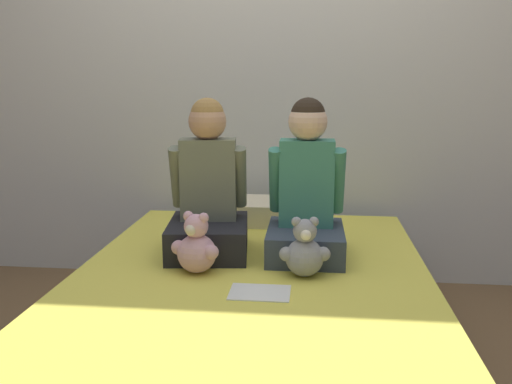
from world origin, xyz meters
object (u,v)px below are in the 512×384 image
object	(u,v)px
teddy_bear_held_by_left_child	(196,247)
child_on_right	(306,195)
bed	(249,331)
child_on_left	(208,196)
pillow_at_headboard	(268,211)
sign_card	(260,292)
teddy_bear_held_by_right_child	(305,251)

from	to	relation	value
teddy_bear_held_by_left_child	child_on_right	bearing A→B (deg)	50.79
bed	child_on_left	bearing A→B (deg)	123.49
teddy_bear_held_by_left_child	pillow_at_headboard	distance (m)	0.81
bed	sign_card	xyz separation A→B (m)	(0.05, -0.12, 0.21)
teddy_bear_held_by_left_child	sign_card	xyz separation A→B (m)	(0.26, -0.18, -0.10)
teddy_bear_held_by_left_child	pillow_at_headboard	bearing A→B (deg)	92.86
teddy_bear_held_by_right_child	teddy_bear_held_by_left_child	bearing A→B (deg)	174.61
child_on_left	child_on_right	distance (m)	0.41
child_on_left	child_on_right	size ratio (longest dim) A/B	1.00
child_on_right	sign_card	size ratio (longest dim) A/B	3.11
teddy_bear_held_by_right_child	pillow_at_headboard	world-z (taller)	teddy_bear_held_by_right_child
child_on_right	sign_card	world-z (taller)	child_on_right
teddy_bear_held_by_right_child	sign_card	bearing A→B (deg)	-134.98
teddy_bear_held_by_right_child	sign_card	size ratio (longest dim) A/B	1.08
child_on_right	pillow_at_headboard	xyz separation A→B (m)	(-0.20, 0.51, -0.20)
bed	teddy_bear_held_by_left_child	world-z (taller)	teddy_bear_held_by_left_child
child_on_right	teddy_bear_held_by_left_child	xyz separation A→B (m)	(-0.41, -0.26, -0.15)
bed	child_on_left	size ratio (longest dim) A/B	3.12
child_on_left	pillow_at_headboard	distance (m)	0.59
bed	pillow_at_headboard	distance (m)	0.87
bed	child_on_right	distance (m)	0.60
teddy_bear_held_by_left_child	teddy_bear_held_by_right_child	xyz separation A→B (m)	(0.41, 0.00, -0.00)
child_on_right	teddy_bear_held_by_right_child	xyz separation A→B (m)	(0.00, -0.26, -0.16)
child_on_left	teddy_bear_held_by_right_child	xyz separation A→B (m)	(0.41, -0.26, -0.15)
bed	sign_card	world-z (taller)	sign_card
teddy_bear_held_by_right_child	child_on_right	bearing A→B (deg)	84.02
child_on_left	teddy_bear_held_by_left_child	distance (m)	0.30
bed	sign_card	distance (m)	0.25
bed	child_on_left	distance (m)	0.59
sign_card	teddy_bear_held_by_left_child	bearing A→B (deg)	145.30
child_on_right	sign_card	xyz separation A→B (m)	(-0.15, -0.44, -0.25)
bed	teddy_bear_held_by_left_child	size ratio (longest dim) A/B	8.56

